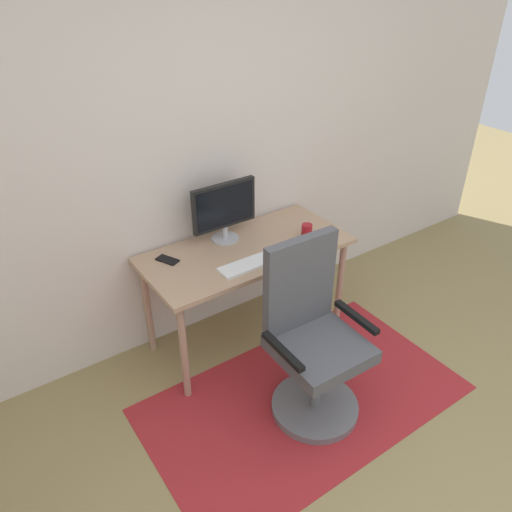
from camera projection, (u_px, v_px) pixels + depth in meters
name	position (u px, v px, depth m)	size (l,w,h in m)	color
wall_back	(191.00, 149.00, 3.07)	(6.00, 0.10, 2.60)	beige
area_rug	(304.00, 398.00, 3.05)	(1.90, 1.09, 0.01)	#A22328
desk	(247.00, 258.00, 3.22)	(1.35, 0.63, 0.72)	tan
monitor	(224.00, 208.00, 3.16)	(0.45, 0.18, 0.39)	#B2B2B7
keyboard	(252.00, 263.00, 3.01)	(0.43, 0.13, 0.02)	white
computer_mouse	(294.00, 247.00, 3.16)	(0.06, 0.10, 0.03)	white
coffee_cup	(307.00, 231.00, 3.27)	(0.07, 0.07, 0.10)	maroon
cell_phone	(167.00, 260.00, 3.04)	(0.07, 0.14, 0.01)	black
office_chair	(312.00, 347.00, 2.79)	(0.56, 0.52, 1.08)	slate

